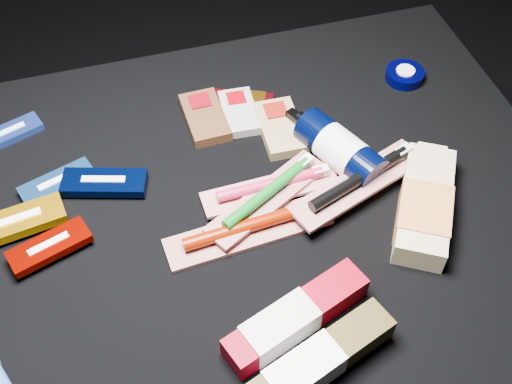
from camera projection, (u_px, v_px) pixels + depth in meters
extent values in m
plane|color=black|center=(250.00, 332.00, 1.26)|extent=(3.00, 3.00, 0.00)
cube|color=black|center=(249.00, 279.00, 1.11)|extent=(0.98, 0.78, 0.40)
cube|color=#2748B7|center=(10.00, 133.00, 1.04)|extent=(0.11, 0.07, 0.01)
cube|color=silver|center=(9.00, 133.00, 1.04)|extent=(0.05, 0.03, 0.01)
cube|color=#1D5196|center=(58.00, 183.00, 0.97)|extent=(0.12, 0.08, 0.01)
cube|color=white|center=(57.00, 183.00, 0.97)|extent=(0.06, 0.03, 0.01)
cube|color=black|center=(104.00, 183.00, 0.97)|extent=(0.13, 0.08, 0.01)
cube|color=silver|center=(104.00, 182.00, 0.96)|extent=(0.07, 0.03, 0.02)
cube|color=orange|center=(18.00, 222.00, 0.92)|extent=(0.14, 0.07, 0.02)
cube|color=white|center=(18.00, 221.00, 0.91)|extent=(0.07, 0.02, 0.02)
cube|color=#880800|center=(50.00, 247.00, 0.89)|extent=(0.12, 0.08, 0.01)
cube|color=white|center=(49.00, 246.00, 0.89)|extent=(0.06, 0.03, 0.01)
cube|color=#4A2B16|center=(205.00, 117.00, 1.06)|extent=(0.06, 0.12, 0.02)
cube|color=#6A040D|center=(200.00, 105.00, 1.08)|extent=(0.03, 0.03, 0.02)
cube|color=#9C9C96|center=(239.00, 112.00, 1.07)|extent=(0.06, 0.10, 0.02)
cube|color=#820008|center=(236.00, 101.00, 1.08)|extent=(0.03, 0.03, 0.02)
cube|color=#9A834F|center=(281.00, 128.00, 1.04)|extent=(0.07, 0.12, 0.02)
cube|color=maroon|center=(276.00, 114.00, 1.06)|extent=(0.04, 0.04, 0.02)
cube|color=maroon|center=(240.00, 100.00, 1.09)|extent=(0.12, 0.08, 0.01)
cube|color=#AA6A12|center=(251.00, 100.00, 1.09)|extent=(0.06, 0.05, 0.01)
cylinder|color=black|center=(340.00, 149.00, 0.98)|extent=(0.12, 0.16, 0.06)
cylinder|color=silver|center=(341.00, 151.00, 0.98)|extent=(0.08, 0.09, 0.06)
cylinder|color=black|center=(303.00, 120.00, 1.02)|extent=(0.03, 0.03, 0.02)
cube|color=black|center=(294.00, 116.00, 1.04)|extent=(0.03, 0.03, 0.01)
cylinder|color=black|center=(405.00, 75.00, 1.13)|extent=(0.07, 0.07, 0.02)
cylinder|color=silver|center=(405.00, 74.00, 1.12)|extent=(0.03, 0.03, 0.02)
cylinder|color=black|center=(416.00, 161.00, 1.00)|extent=(0.06, 0.06, 0.02)
cylinder|color=beige|center=(416.00, 161.00, 1.00)|extent=(0.03, 0.03, 0.02)
cube|color=#CBB887|center=(425.00, 205.00, 0.93)|extent=(0.16, 0.21, 0.04)
cube|color=#C87A40|center=(424.00, 216.00, 0.91)|extent=(0.11, 0.12, 0.04)
cube|color=#CBB887|center=(430.00, 155.00, 0.99)|extent=(0.05, 0.04, 0.03)
cube|color=#A49C98|center=(249.00, 232.00, 0.92)|extent=(0.25, 0.07, 0.01)
cylinder|color=#631100|center=(249.00, 226.00, 0.91)|extent=(0.19, 0.03, 0.02)
cube|color=white|center=(309.00, 207.00, 0.93)|extent=(0.03, 0.02, 0.01)
cube|color=silver|center=(270.00, 189.00, 0.96)|extent=(0.21, 0.05, 0.01)
cylinder|color=#AF1C41|center=(270.00, 184.00, 0.95)|extent=(0.16, 0.02, 0.02)
cube|color=silver|center=(321.00, 171.00, 0.97)|extent=(0.02, 0.01, 0.01)
cube|color=#B3ADA6|center=(267.00, 198.00, 0.94)|extent=(0.21, 0.15, 0.01)
cylinder|color=#0A5F16|center=(267.00, 192.00, 0.93)|extent=(0.16, 0.10, 0.02)
cube|color=white|center=(306.00, 162.00, 0.97)|extent=(0.03, 0.02, 0.01)
cube|color=#BCB3AF|center=(358.00, 184.00, 0.95)|extent=(0.23, 0.13, 0.01)
cylinder|color=black|center=(360.00, 178.00, 0.94)|extent=(0.18, 0.08, 0.02)
cube|color=beige|center=(403.00, 151.00, 0.97)|extent=(0.03, 0.02, 0.01)
cube|color=maroon|center=(297.00, 317.00, 0.82)|extent=(0.21, 0.11, 0.04)
cube|color=#BCBBB7|center=(280.00, 328.00, 0.80)|extent=(0.11, 0.08, 0.04)
cube|color=#3A2F0F|center=(321.00, 360.00, 0.77)|extent=(0.20, 0.11, 0.04)
cube|color=white|center=(304.00, 371.00, 0.76)|extent=(0.11, 0.08, 0.04)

